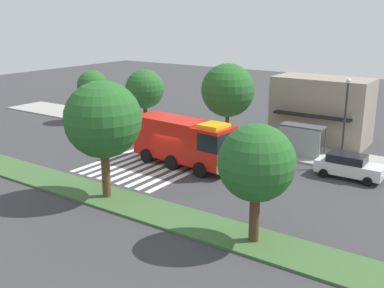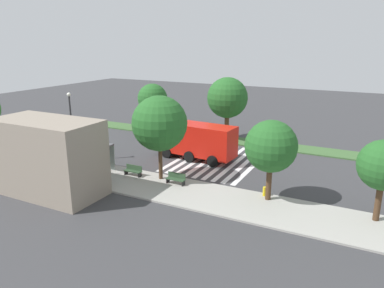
{
  "view_description": "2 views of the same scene",
  "coord_description": "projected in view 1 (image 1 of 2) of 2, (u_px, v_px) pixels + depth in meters",
  "views": [
    {
      "loc": [
        20.09,
        -26.55,
        11.12
      ],
      "look_at": [
        1.07,
        0.99,
        1.65
      ],
      "focal_mm": 42.93,
      "sensor_mm": 36.0,
      "label": 1
    },
    {
      "loc": [
        -14.96,
        31.74,
        11.43
      ],
      "look_at": [
        0.92,
        0.57,
        1.51
      ],
      "focal_mm": 34.27,
      "sensor_mm": 36.0,
      "label": 2
    }
  ],
  "objects": [
    {
      "name": "bench_west_of_shelter",
      "position": [
        213.0,
        135.0,
        41.4
      ],
      "size": [
        1.6,
        0.5,
        0.9
      ],
      "color": "#2D472D",
      "rests_on": "sidewalk"
    },
    {
      "name": "fire_truck",
      "position": [
        186.0,
        140.0,
        34.33
      ],
      "size": [
        8.56,
        3.32,
        3.69
      ],
      "rotation": [
        0.0,
        0.0,
        -0.08
      ],
      "color": "red",
      "rests_on": "ground_plane"
    },
    {
      "name": "bench_near_shelter",
      "position": [
        255.0,
        143.0,
        39.09
      ],
      "size": [
        1.6,
        0.5,
        0.9
      ],
      "color": "#2D472D",
      "rests_on": "sidewalk"
    },
    {
      "name": "sidewalk_tree_west",
      "position": [
        145.0,
        89.0,
        44.19
      ],
      "size": [
        3.75,
        3.75,
        5.95
      ],
      "color": "#47301E",
      "rests_on": "sidewalk"
    },
    {
      "name": "fire_hydrant",
      "position": [
        146.0,
        128.0,
        44.58
      ],
      "size": [
        0.28,
        0.28,
        0.7
      ],
      "primitive_type": "cylinder",
      "color": "gold",
      "rests_on": "sidewalk"
    },
    {
      "name": "sidewalk_tree_far_west",
      "position": [
        93.0,
        86.0,
        48.19
      ],
      "size": [
        3.22,
        3.22,
        5.39
      ],
      "color": "#47301E",
      "rests_on": "sidewalk"
    },
    {
      "name": "storefront_building",
      "position": [
        321.0,
        110.0,
        40.98
      ],
      "size": [
        8.38,
        4.99,
        5.8
      ],
      "color": "gray",
      "rests_on": "ground_plane"
    },
    {
      "name": "sidewalk_tree_center",
      "position": [
        228.0,
        90.0,
        38.94
      ],
      "size": [
        4.56,
        4.56,
        7.06
      ],
      "color": "#47301E",
      "rests_on": "sidewalk"
    },
    {
      "name": "street_lamp",
      "position": [
        345.0,
        116.0,
        33.33
      ],
      "size": [
        0.36,
        0.36,
        6.62
      ],
      "color": "#2D2D30",
      "rests_on": "sidewalk"
    },
    {
      "name": "crosswalk",
      "position": [
        156.0,
        162.0,
        35.94
      ],
      "size": [
        7.65,
        10.85,
        0.01
      ],
      "color": "silver",
      "rests_on": "ground_plane"
    },
    {
      "name": "median_strip",
      "position": [
        102.0,
        195.0,
        29.05
      ],
      "size": [
        60.0,
        3.0,
        0.14
      ],
      "primitive_type": "cube",
      "color": "#3D6033",
      "rests_on": "ground_plane"
    },
    {
      "name": "sidewalk",
      "position": [
        229.0,
        140.0,
        41.79
      ],
      "size": [
        60.0,
        5.04,
        0.14
      ],
      "primitive_type": "cube",
      "color": "#9E9B93",
      "rests_on": "ground_plane"
    },
    {
      "name": "median_tree_far_west",
      "position": [
        103.0,
        120.0,
        27.44
      ],
      "size": [
        4.69,
        4.69,
        7.28
      ],
      "color": "#513823",
      "rests_on": "median_strip"
    },
    {
      "name": "bus_stop_shelter",
      "position": [
        300.0,
        135.0,
        36.54
      ],
      "size": [
        3.5,
        1.4,
        2.46
      ],
      "color": "#4C4C51",
      "rests_on": "sidewalk"
    },
    {
      "name": "ground_plane",
      "position": [
        173.0,
        166.0,
        35.03
      ],
      "size": [
        120.0,
        120.0,
        0.0
      ],
      "primitive_type": "plane",
      "color": "#38383A"
    },
    {
      "name": "median_tree_west",
      "position": [
        256.0,
        163.0,
        22.06
      ],
      "size": [
        3.81,
        3.81,
        6.02
      ],
      "color": "#47301E",
      "rests_on": "median_strip"
    },
    {
      "name": "parked_car_west",
      "position": [
        349.0,
        166.0,
        32.16
      ],
      "size": [
        4.56,
        2.06,
        1.72
      ],
      "rotation": [
        0.0,
        0.0,
        -0.0
      ],
      "color": "silver",
      "rests_on": "ground_plane"
    }
  ]
}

